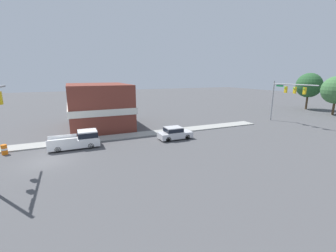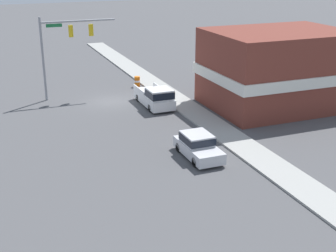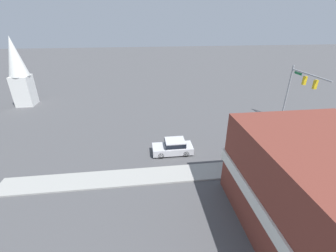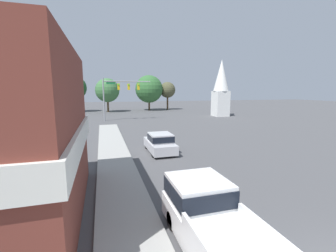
{
  "view_description": "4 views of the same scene",
  "coord_description": "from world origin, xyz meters",
  "views": [
    {
      "loc": [
        22.8,
        2.53,
        7.99
      ],
      "look_at": [
        1.06,
        12.07,
        2.56
      ],
      "focal_mm": 24.0,
      "sensor_mm": 36.0,
      "label": 1
    },
    {
      "loc": [
        10.34,
        39.95,
        12.47
      ],
      "look_at": [
        0.62,
        15.67,
        2.98
      ],
      "focal_mm": 50.0,
      "sensor_mm": 36.0,
      "label": 2
    },
    {
      "loc": [
        -22.29,
        17.41,
        13.02
      ],
      "look_at": [
        0.08,
        14.64,
        2.24
      ],
      "focal_mm": 24.0,
      "sensor_mm": 36.0,
      "label": 3
    },
    {
      "loc": [
        -6.45,
        -2.93,
        4.98
      ],
      "look_at": [
        -1.23,
        14.74,
        2.06
      ],
      "focal_mm": 24.0,
      "sensor_mm": 36.0,
      "label": 4
    }
  ],
  "objects": [
    {
      "name": "far_signal_assembly",
      "position": [
        -3.41,
        35.37,
        5.14
      ],
      "size": [
        7.88,
        0.49,
        6.96
      ],
      "color": "gray",
      "rests_on": "ground"
    },
    {
      "name": "backdrop_tree_center",
      "position": [
        5.11,
        53.1,
        5.33
      ],
      "size": [
        6.86,
        6.86,
        8.77
      ],
      "color": "#4C3823",
      "rests_on": "ground"
    },
    {
      "name": "pickup_truck_parked",
      "position": [
        -3.27,
        3.09,
        0.92
      ],
      "size": [
        2.06,
        5.32,
        1.88
      ],
      "color": "black",
      "rests_on": "ground"
    },
    {
      "name": "car_lead",
      "position": [
        -2.04,
        14.32,
        0.81
      ],
      "size": [
        1.88,
        4.22,
        1.57
      ],
      "color": "black",
      "rests_on": "ground"
    },
    {
      "name": "backdrop_tree_left_mid",
      "position": [
        -5.04,
        51.43,
        5.02
      ],
      "size": [
        5.48,
        5.48,
        7.77
      ],
      "color": "#4C3823",
      "rests_on": "ground"
    },
    {
      "name": "backdrop_tree_right_mid",
      "position": [
        10.1,
        53.61,
        5.11
      ],
      "size": [
        4.07,
        4.07,
        7.18
      ],
      "color": "#4C3823",
      "rests_on": "ground"
    },
    {
      "name": "backdrop_tree_left_far",
      "position": [
        -12.43,
        53.75,
        5.6
      ],
      "size": [
        5.61,
        5.61,
        8.42
      ],
      "color": "#4C3823",
      "rests_on": "ground"
    },
    {
      "name": "church_steeple",
      "position": [
        15.86,
        36.38,
        5.66
      ],
      "size": [
        2.98,
        2.98,
        10.82
      ],
      "color": "white",
      "rests_on": "ground"
    }
  ]
}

